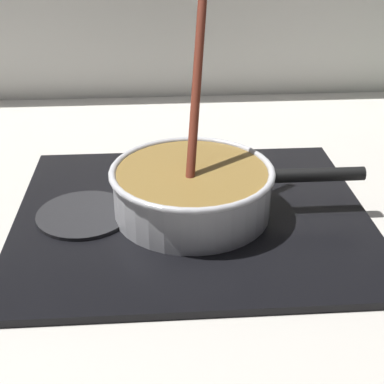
{
  "coord_description": "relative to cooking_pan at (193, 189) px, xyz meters",
  "views": [
    {
      "loc": [
        0.01,
        -0.59,
        0.46
      ],
      "look_at": [
        0.07,
        0.16,
        0.05
      ],
      "focal_mm": 51.39,
      "sensor_mm": 36.0,
      "label": 1
    }
  ],
  "objects": [
    {
      "name": "ground",
      "position": [
        -0.07,
        -0.16,
        -0.07
      ],
      "size": [
        2.4,
        1.6,
        0.04
      ],
      "primitive_type": "cube",
      "color": "beige"
    },
    {
      "name": "hob_plate",
      "position": [
        -0.0,
        -0.0,
        -0.05
      ],
      "size": [
        0.56,
        0.48,
        0.01
      ],
      "primitive_type": "cube",
      "color": "black",
      "rests_on": "ground"
    },
    {
      "name": "burner_ring",
      "position": [
        -0.0,
        -0.0,
        -0.04
      ],
      "size": [
        0.21,
        0.21,
        0.01
      ],
      "primitive_type": "torus",
      "color": "#592D0C",
      "rests_on": "hob_plate"
    },
    {
      "name": "spare_burner",
      "position": [
        -0.17,
        -0.0,
        -0.04
      ],
      "size": [
        0.15,
        0.15,
        0.01
      ],
      "primitive_type": "cylinder",
      "color": "#262628",
      "rests_on": "hob_plate"
    },
    {
      "name": "cooking_pan",
      "position": [
        0.0,
        0.0,
        0.0
      ],
      "size": [
        0.4,
        0.26,
        0.32
      ],
      "color": "silver",
      "rests_on": "hob_plate"
    }
  ]
}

